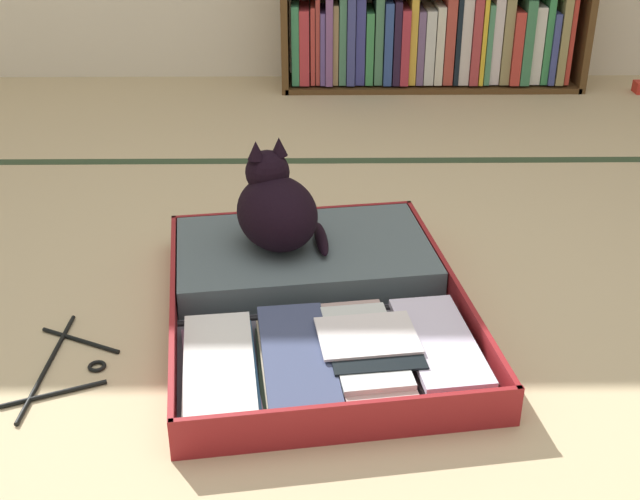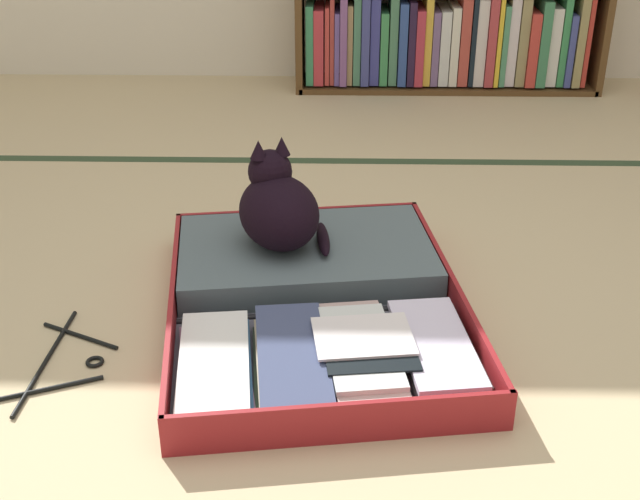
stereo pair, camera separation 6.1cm
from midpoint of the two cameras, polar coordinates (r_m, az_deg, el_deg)
ground_plane at (r=1.81m, az=2.44°, el=-9.09°), size 10.00×10.00×0.00m
tatami_border at (r=2.96m, az=2.06°, el=6.18°), size 4.80×0.05×0.00m
open_suitcase at (r=2.04m, az=0.46°, el=-3.14°), size 0.81×0.99×0.09m
black_cat at (r=2.13m, az=-2.14°, el=2.94°), size 0.29×0.31×0.28m
clothes_hanger at (r=1.95m, az=-16.52°, el=-7.36°), size 0.21×0.40×0.01m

